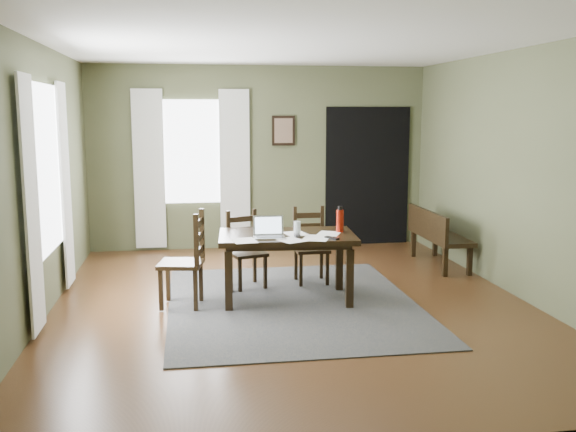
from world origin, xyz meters
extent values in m
cube|color=#492C16|center=(0.00, 0.00, -0.01)|extent=(5.00, 6.00, 0.01)
cube|color=#525738|center=(0.00, 3.00, 1.35)|extent=(5.00, 0.02, 2.70)
cube|color=#525738|center=(0.00, -3.00, 1.35)|extent=(5.00, 0.02, 2.70)
cube|color=#525738|center=(-2.50, 0.00, 1.35)|extent=(0.02, 6.00, 2.70)
cube|color=#525738|center=(2.50, 0.00, 1.35)|extent=(0.02, 6.00, 2.70)
cube|color=white|center=(0.00, 0.00, 2.70)|extent=(5.00, 6.00, 0.02)
cube|color=#373737|center=(0.00, 0.00, 0.01)|extent=(2.60, 3.20, 0.01)
cube|color=black|center=(-0.04, 0.14, 0.70)|extent=(1.50, 0.97, 0.06)
cube|color=black|center=(-0.04, 0.14, 0.65)|extent=(1.34, 0.81, 0.05)
cube|color=black|center=(-0.68, -0.14, 0.32)|extent=(0.08, 0.08, 0.61)
cube|color=black|center=(-0.63, 0.53, 0.32)|extent=(0.08, 0.08, 0.61)
cube|color=black|center=(0.56, -0.24, 0.32)|extent=(0.08, 0.08, 0.61)
cube|color=black|center=(0.61, 0.43, 0.32)|extent=(0.08, 0.08, 0.61)
cube|color=black|center=(-1.16, 0.08, 0.46)|extent=(0.51, 0.51, 0.04)
cube|color=black|center=(-1.30, 0.29, 0.23)|extent=(0.05, 0.05, 0.43)
cube|color=black|center=(-0.96, 0.23, 0.23)|extent=(0.05, 0.05, 0.43)
cube|color=black|center=(-1.37, -0.06, 0.23)|extent=(0.05, 0.05, 0.43)
cube|color=black|center=(-1.02, -0.12, 0.23)|extent=(0.05, 0.05, 0.43)
cube|color=black|center=(-0.93, 0.23, 0.74)|extent=(0.05, 0.05, 0.54)
cube|color=black|center=(-1.00, -0.14, 0.74)|extent=(0.05, 0.05, 0.54)
cube|color=black|center=(-0.97, 0.05, 0.60)|extent=(0.08, 0.32, 0.07)
cube|color=black|center=(-0.97, 0.05, 0.74)|extent=(0.08, 0.32, 0.07)
cube|color=black|center=(-0.97, 0.05, 0.89)|extent=(0.08, 0.32, 0.07)
cube|color=black|center=(-0.41, 0.71, 0.41)|extent=(0.48, 0.48, 0.04)
cube|color=black|center=(-0.52, 0.52, 0.20)|extent=(0.05, 0.05, 0.38)
cube|color=black|center=(-0.61, 0.82, 0.20)|extent=(0.05, 0.05, 0.38)
cube|color=black|center=(-0.22, 0.61, 0.20)|extent=(0.05, 0.05, 0.38)
cube|color=black|center=(-0.31, 0.91, 0.20)|extent=(0.05, 0.05, 0.38)
cube|color=black|center=(-0.62, 0.83, 0.65)|extent=(0.05, 0.05, 0.48)
cube|color=black|center=(-0.30, 0.93, 0.65)|extent=(0.05, 0.05, 0.48)
cube|color=black|center=(-0.46, 0.88, 0.53)|extent=(0.28, 0.10, 0.06)
cube|color=black|center=(-0.46, 0.88, 0.65)|extent=(0.28, 0.10, 0.06)
cube|color=black|center=(-0.46, 0.88, 0.78)|extent=(0.28, 0.10, 0.06)
cube|color=black|center=(0.36, 0.79, 0.41)|extent=(0.40, 0.40, 0.04)
cube|color=black|center=(0.20, 0.63, 0.20)|extent=(0.04, 0.04, 0.38)
cube|color=black|center=(0.20, 0.95, 0.20)|extent=(0.04, 0.04, 0.38)
cube|color=black|center=(0.52, 0.64, 0.20)|extent=(0.04, 0.04, 0.38)
cube|color=black|center=(0.51, 0.95, 0.20)|extent=(0.04, 0.04, 0.38)
cube|color=black|center=(0.19, 0.97, 0.66)|extent=(0.04, 0.04, 0.48)
cube|color=black|center=(0.52, 0.97, 0.66)|extent=(0.04, 0.04, 0.48)
cube|color=black|center=(0.36, 0.97, 0.53)|extent=(0.29, 0.03, 0.07)
cube|color=black|center=(0.36, 0.97, 0.66)|extent=(0.29, 0.03, 0.07)
cube|color=black|center=(0.36, 0.97, 0.79)|extent=(0.29, 0.03, 0.07)
cube|color=black|center=(2.22, 1.42, 0.40)|extent=(0.43, 1.33, 0.06)
cube|color=black|center=(2.38, 0.85, 0.18)|extent=(0.06, 0.06, 0.37)
cube|color=black|center=(2.06, 0.85, 0.18)|extent=(0.06, 0.06, 0.37)
cube|color=black|center=(2.38, 1.98, 0.18)|extent=(0.06, 0.06, 0.37)
cube|color=black|center=(2.06, 1.98, 0.18)|extent=(0.06, 0.06, 0.37)
cube|color=black|center=(2.03, 1.42, 0.59)|extent=(0.05, 1.33, 0.32)
cube|color=#B7B7BC|center=(-0.25, -0.05, 0.74)|extent=(0.32, 0.23, 0.02)
cube|color=#B7B7BC|center=(-0.25, 0.06, 0.85)|extent=(0.32, 0.06, 0.21)
cube|color=silver|center=(-0.25, 0.05, 0.85)|extent=(0.28, 0.05, 0.17)
cube|color=#3F3F42|center=(-0.25, -0.06, 0.75)|extent=(0.27, 0.14, 0.00)
cube|color=#3F3F42|center=(0.04, -0.05, 0.75)|extent=(0.05, 0.09, 0.03)
cube|color=black|center=(0.38, -0.19, 0.74)|extent=(0.13, 0.17, 0.02)
cylinder|color=silver|center=(0.05, 0.01, 0.81)|extent=(0.07, 0.07, 0.16)
cylinder|color=#991A0B|center=(0.55, 0.17, 0.85)|extent=(0.11, 0.11, 0.24)
cylinder|color=black|center=(0.55, 0.17, 1.00)|extent=(0.06, 0.06, 0.04)
cube|color=white|center=(-0.52, -0.16, 0.73)|extent=(0.27, 0.33, 0.00)
cube|color=white|center=(0.23, -0.14, 0.73)|extent=(0.36, 0.41, 0.00)
cube|color=white|center=(0.06, 0.13, 0.73)|extent=(0.28, 0.34, 0.00)
cube|color=white|center=(0.41, 0.08, 0.73)|extent=(0.33, 0.36, 0.00)
cube|color=white|center=(-0.05, -0.21, 0.73)|extent=(0.33, 0.36, 0.00)
cube|color=white|center=(-2.47, 0.20, 1.45)|extent=(0.01, 1.30, 1.70)
cube|color=white|center=(-1.00, 2.97, 1.45)|extent=(1.00, 0.01, 1.50)
cube|color=silver|center=(-2.44, -0.62, 1.20)|extent=(0.03, 0.48, 2.30)
cube|color=silver|center=(-2.44, 1.02, 1.20)|extent=(0.03, 0.48, 2.30)
cube|color=silver|center=(-1.62, 2.94, 1.20)|extent=(0.44, 0.03, 2.30)
cube|color=silver|center=(-0.38, 2.94, 1.20)|extent=(0.44, 0.03, 2.30)
cube|color=black|center=(0.35, 2.97, 1.75)|extent=(0.34, 0.03, 0.44)
cube|color=brown|center=(0.35, 2.96, 1.75)|extent=(0.27, 0.01, 0.36)
cube|color=black|center=(1.65, 2.97, 1.05)|extent=(1.30, 0.03, 2.10)
camera|label=1|loc=(-1.07, -6.50, 2.01)|focal=40.00mm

